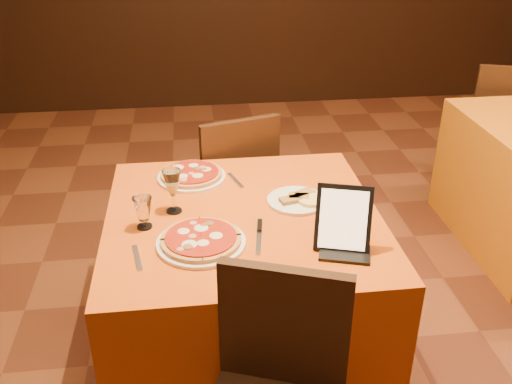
{
  "coord_description": "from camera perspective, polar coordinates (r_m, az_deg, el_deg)",
  "views": [
    {
      "loc": [
        -0.6,
        -1.99,
        1.91
      ],
      "look_at": [
        -0.36,
        -0.03,
        0.86
      ],
      "focal_mm": 40.0,
      "sensor_mm": 36.0,
      "label": 1
    }
  ],
  "objects": [
    {
      "name": "fork_far",
      "position": [
        2.57,
        -2.05,
        1.16
      ],
      "size": [
        0.06,
        0.15,
        0.01
      ],
      "primitive_type": "cube",
      "rotation": [
        0.0,
        0.0,
        1.88
      ],
      "color": "silver",
      "rests_on": "main_table"
    },
    {
      "name": "knife",
      "position": [
        2.14,
        0.3,
        -4.68
      ],
      "size": [
        0.05,
        0.22,
        0.01
      ],
      "primitive_type": "cube",
      "rotation": [
        0.0,
        0.0,
        1.41
      ],
      "color": "silver",
      "rests_on": "main_table"
    },
    {
      "name": "water_glass",
      "position": [
        2.23,
        -11.21,
        -2.04
      ],
      "size": [
        0.08,
        0.08,
        0.13
      ],
      "primitive_type": null,
      "rotation": [
        0.0,
        0.0,
        -0.05
      ],
      "color": "white",
      "rests_on": "main_table"
    },
    {
      "name": "pizza_far",
      "position": [
        2.6,
        -6.47,
        1.66
      ],
      "size": [
        0.31,
        0.31,
        0.03
      ],
      "rotation": [
        0.0,
        0.0,
        0.26
      ],
      "color": "white",
      "rests_on": "main_table"
    },
    {
      "name": "pizza_near",
      "position": [
        2.12,
        -5.52,
        -4.89
      ],
      "size": [
        0.33,
        0.33,
        0.03
      ],
      "rotation": [
        0.0,
        0.0,
        0.07
      ],
      "color": "white",
      "rests_on": "main_table"
    },
    {
      "name": "wine_glass",
      "position": [
        2.3,
        -8.33,
        0.11
      ],
      "size": [
        0.07,
        0.07,
        0.19
      ],
      "primitive_type": null,
      "rotation": [
        0.0,
        0.0,
        0.03
      ],
      "color": "#F7FF90",
      "rests_on": "main_table"
    },
    {
      "name": "chair_side_far",
      "position": [
        4.4,
        22.88,
        6.4
      ],
      "size": [
        0.58,
        0.58,
        0.91
      ],
      "primitive_type": null,
      "rotation": [
        0.0,
        0.0,
        2.81
      ],
      "color": "black",
      "rests_on": "floor"
    },
    {
      "name": "fork_near",
      "position": [
        2.08,
        -11.78,
        -6.46
      ],
      "size": [
        0.05,
        0.17,
        0.01
      ],
      "primitive_type": "cube",
      "rotation": [
        0.0,
        0.0,
        1.75
      ],
      "color": "#A9AAB0",
      "rests_on": "main_table"
    },
    {
      "name": "tablet",
      "position": [
        2.06,
        8.73,
        -2.64
      ],
      "size": [
        0.22,
        0.15,
        0.24
      ],
      "primitive_type": "cube",
      "rotation": [
        -0.35,
        0.0,
        -0.3
      ],
      "color": "black",
      "rests_on": "main_table"
    },
    {
      "name": "main_table",
      "position": [
        2.51,
        -1.21,
        -9.68
      ],
      "size": [
        1.1,
        1.1,
        0.75
      ],
      "primitive_type": "cube",
      "color": "#C94F0C",
      "rests_on": "floor"
    },
    {
      "name": "cutlet_dish",
      "position": [
        2.39,
        4.06,
        -0.73
      ],
      "size": [
        0.25,
        0.25,
        0.03
      ],
      "rotation": [
        0.0,
        0.0,
        -0.18
      ],
      "color": "white",
      "rests_on": "main_table"
    },
    {
      "name": "chair_main_far",
      "position": [
        3.17,
        -2.79,
        0.58
      ],
      "size": [
        0.56,
        0.56,
        0.91
      ],
      "primitive_type": null,
      "rotation": [
        0.0,
        0.0,
        3.43
      ],
      "color": "black",
      "rests_on": "floor"
    },
    {
      "name": "floor",
      "position": [
        2.83,
        7.42,
        -14.95
      ],
      "size": [
        6.0,
        7.0,
        0.01
      ],
      "primitive_type": "cube",
      "color": "#5E2D19",
      "rests_on": "ground"
    }
  ]
}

